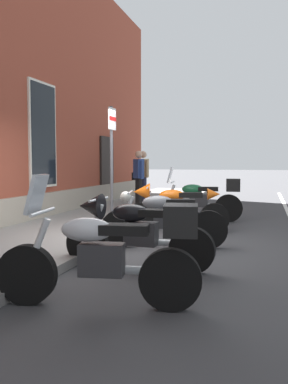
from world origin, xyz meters
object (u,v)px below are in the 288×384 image
object	(u,v)px
motorcycle_black_sport	(132,228)
motorcycle_orange_sport	(172,206)
motorcycle_silver_touring	(109,253)
pedestrian_blue_top	(139,175)
motorcycle_grey_naked	(162,220)
pedestrian_tan_coat	(143,174)
motorcycle_green_touring	(201,199)
parking_sign	(112,149)

from	to	relation	value
motorcycle_black_sport	motorcycle_orange_sport	bearing A→B (deg)	1.47
motorcycle_silver_touring	pedestrian_blue_top	world-z (taller)	pedestrian_blue_top
motorcycle_grey_naked	motorcycle_orange_sport	size ratio (longest dim) A/B	0.99
motorcycle_orange_sport	pedestrian_tan_coat	size ratio (longest dim) A/B	1.27
motorcycle_green_touring	parking_sign	bearing A→B (deg)	144.42
motorcycle_silver_touring	pedestrian_tan_coat	xyz separation A→B (m)	(9.26, 2.35, 0.52)
pedestrian_blue_top	pedestrian_tan_coat	bearing A→B (deg)	7.32
motorcycle_black_sport	parking_sign	xyz separation A→B (m)	(2.60, 1.26, 1.15)
motorcycle_grey_naked	motorcycle_black_sport	bearing A→B (deg)	176.38
motorcycle_black_sport	motorcycle_silver_touring	bearing A→B (deg)	-170.51
pedestrian_blue_top	motorcycle_orange_sport	bearing A→B (deg)	-153.74
pedestrian_blue_top	pedestrian_tan_coat	world-z (taller)	pedestrian_tan_coat
pedestrian_blue_top	pedestrian_tan_coat	xyz separation A→B (m)	(0.90, 0.12, 0.01)
motorcycle_orange_sport	pedestrian_blue_top	distance (m)	4.34
motorcycle_silver_touring	motorcycle_green_touring	size ratio (longest dim) A/B	0.94
motorcycle_black_sport	motorcycle_green_touring	bearing A→B (deg)	-3.14
parking_sign	motorcycle_orange_sport	bearing A→B (deg)	-73.34
pedestrian_tan_coat	motorcycle_green_touring	bearing A→B (deg)	-141.77
motorcycle_grey_naked	pedestrian_tan_coat	bearing A→B (deg)	19.13
pedestrian_tan_coat	parking_sign	xyz separation A→B (m)	(-5.12, -0.84, 0.64)
motorcycle_black_sport	motorcycle_green_touring	world-z (taller)	motorcycle_green_touring
motorcycle_orange_sport	motorcycle_green_touring	distance (m)	1.81
motorcycle_grey_naked	motorcycle_green_touring	distance (m)	3.32
motorcycle_black_sport	parking_sign	world-z (taller)	parking_sign
motorcycle_silver_touring	pedestrian_blue_top	distance (m)	8.66
motorcycle_grey_naked	motorcycle_orange_sport	bearing A→B (deg)	6.14
motorcycle_grey_naked	motorcycle_green_touring	world-z (taller)	motorcycle_green_touring
motorcycle_grey_naked	pedestrian_tan_coat	size ratio (longest dim) A/B	1.26
motorcycle_grey_naked	parking_sign	size ratio (longest dim) A/B	0.86
pedestrian_tan_coat	pedestrian_blue_top	bearing A→B (deg)	-172.68
motorcycle_orange_sport	parking_sign	world-z (taller)	parking_sign
motorcycle_orange_sport	pedestrian_tan_coat	distance (m)	5.20
motorcycle_black_sport	pedestrian_tan_coat	xyz separation A→B (m)	(7.73, 2.10, 0.52)
motorcycle_green_touring	pedestrian_blue_top	xyz separation A→B (m)	(2.09, 2.24, 0.51)
motorcycle_black_sport	parking_sign	size ratio (longest dim) A/B	0.86
motorcycle_green_touring	parking_sign	size ratio (longest dim) A/B	0.90
pedestrian_blue_top	pedestrian_tan_coat	distance (m)	0.91
motorcycle_orange_sport	pedestrian_blue_top	bearing A→B (deg)	26.26
motorcycle_grey_naked	pedestrian_blue_top	size ratio (longest dim) A/B	1.27
pedestrian_blue_top	motorcycle_green_touring	bearing A→B (deg)	-132.98
motorcycle_green_touring	pedestrian_blue_top	world-z (taller)	pedestrian_blue_top
motorcycle_grey_naked	pedestrian_blue_top	bearing A→B (deg)	20.98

